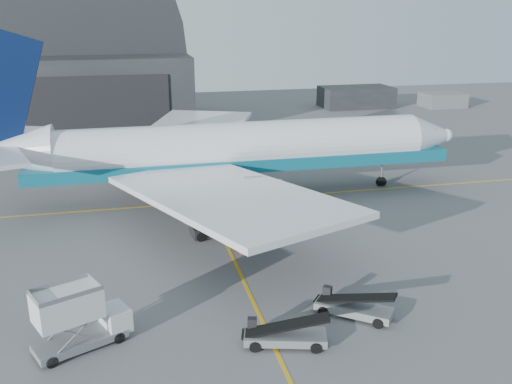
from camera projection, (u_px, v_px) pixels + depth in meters
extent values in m
plane|color=#565659|center=(249.00, 292.00, 40.27)|extent=(200.00, 200.00, 0.00)
cube|color=gold|center=(207.00, 202.00, 58.80)|extent=(80.00, 0.25, 0.02)
cube|color=gold|center=(255.00, 305.00, 38.42)|extent=(0.25, 40.00, 0.02)
cube|color=black|center=(34.00, 91.00, 93.89)|extent=(50.00, 28.00, 12.00)
cube|color=black|center=(21.00, 112.00, 81.13)|extent=(42.00, 0.40, 9.50)
cube|color=black|center=(355.00, 107.00, 115.18)|extent=(14.00, 8.00, 4.00)
cube|color=slate|center=(442.00, 107.00, 115.14)|extent=(8.00, 6.00, 2.80)
cylinder|color=white|center=(245.00, 146.00, 59.13)|extent=(37.62, 5.02, 5.02)
cone|color=white|center=(429.00, 136.00, 63.69)|extent=(4.60, 5.02, 5.02)
sphere|color=white|center=(446.00, 135.00, 64.14)|extent=(1.46, 1.46, 1.46)
cone|color=white|center=(14.00, 152.00, 54.09)|extent=(7.32, 5.02, 5.02)
cube|color=black|center=(419.00, 131.00, 63.23)|extent=(2.72, 2.30, 0.73)
cube|color=#0D5D75|center=(245.00, 161.00, 59.63)|extent=(43.89, 5.07, 1.25)
cube|color=white|center=(227.00, 195.00, 46.94)|extent=(19.27, 25.62, 1.52)
cube|color=white|center=(190.00, 133.00, 70.17)|extent=(19.27, 25.62, 1.52)
cube|color=white|center=(15.00, 135.00, 58.14)|extent=(6.40, 8.75, 0.37)
cylinder|color=gray|center=(253.00, 196.00, 52.00)|extent=(5.43, 2.82, 2.82)
cylinder|color=gray|center=(222.00, 153.00, 67.49)|extent=(5.43, 2.82, 2.82)
cylinder|color=#A5A5AA|center=(382.00, 173.00, 63.74)|extent=(0.29, 0.29, 2.93)
cylinder|color=black|center=(381.00, 182.00, 64.05)|extent=(1.15, 0.37, 1.15)
cylinder|color=black|center=(232.00, 202.00, 57.08)|extent=(1.36, 0.47, 1.36)
cylinder|color=black|center=(220.00, 183.00, 63.28)|extent=(1.36, 0.47, 1.36)
cube|color=slate|center=(80.00, 340.00, 33.51)|extent=(5.63, 4.08, 0.44)
cube|color=silver|center=(115.00, 318.00, 34.61)|extent=(2.10, 2.40, 1.40)
cube|color=black|center=(125.00, 311.00, 34.93)|extent=(0.75, 1.54, 0.79)
cube|color=silver|center=(67.00, 305.00, 32.44)|extent=(4.24, 3.51, 1.74)
cylinder|color=black|center=(119.00, 337.00, 34.03)|extent=(0.74, 0.53, 0.70)
cylinder|color=black|center=(106.00, 325.00, 35.41)|extent=(0.74, 0.53, 0.70)
cylinder|color=black|center=(52.00, 362.00, 31.70)|extent=(0.74, 0.53, 0.70)
cylinder|color=black|center=(41.00, 347.00, 33.07)|extent=(0.74, 0.53, 0.70)
cube|color=black|center=(214.00, 229.00, 50.18)|extent=(4.19, 2.64, 0.89)
cube|color=silver|center=(220.00, 220.00, 50.13)|extent=(1.59, 1.93, 0.89)
cylinder|color=black|center=(232.00, 232.00, 49.79)|extent=(0.93, 0.45, 0.89)
cylinder|color=black|center=(225.00, 225.00, 51.56)|extent=(0.93, 0.45, 0.89)
cylinder|color=black|center=(201.00, 237.00, 48.89)|extent=(0.93, 0.45, 0.89)
cylinder|color=black|center=(196.00, 229.00, 50.66)|extent=(0.93, 0.45, 0.89)
cube|color=slate|center=(285.00, 337.00, 33.79)|extent=(5.14, 2.87, 0.50)
cube|color=black|center=(286.00, 326.00, 33.55)|extent=(5.30, 2.41, 1.41)
cube|color=black|center=(252.00, 323.00, 34.26)|extent=(0.65, 0.57, 0.66)
cylinder|color=black|center=(316.00, 348.00, 33.04)|extent=(0.71, 0.44, 0.66)
cylinder|color=black|center=(314.00, 333.00, 34.52)|extent=(0.71, 0.44, 0.66)
cylinder|color=black|center=(255.00, 346.00, 33.16)|extent=(0.71, 0.44, 0.66)
cylinder|color=black|center=(256.00, 332.00, 34.63)|extent=(0.71, 0.44, 0.66)
cube|color=slate|center=(354.00, 309.00, 36.95)|extent=(4.92, 4.36, 0.50)
cube|color=black|center=(354.00, 298.00, 36.70)|extent=(4.83, 4.12, 1.43)
cube|color=black|center=(327.00, 291.00, 38.11)|extent=(0.72, 0.70, 0.67)
cylinder|color=black|center=(378.00, 323.00, 35.60)|extent=(0.70, 0.64, 0.67)
cylinder|color=black|center=(384.00, 312.00, 36.96)|extent=(0.70, 0.64, 0.67)
cylinder|color=black|center=(323.00, 311.00, 37.04)|extent=(0.70, 0.64, 0.67)
cylinder|color=black|center=(331.00, 300.00, 38.39)|extent=(0.70, 0.64, 0.67)
cube|color=#FB3607|center=(241.00, 253.00, 46.56)|extent=(0.37, 0.37, 0.03)
cone|color=#FB3607|center=(241.00, 250.00, 46.48)|extent=(0.37, 0.37, 0.53)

